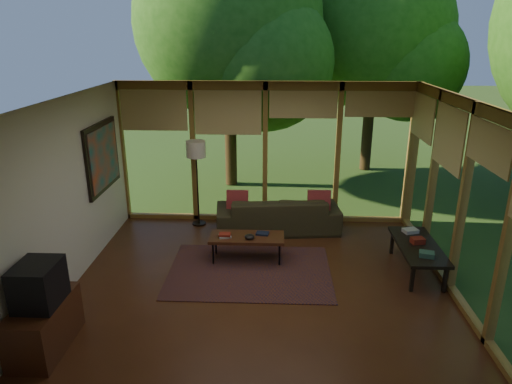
{
  "coord_description": "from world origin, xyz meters",
  "views": [
    {
      "loc": [
        0.18,
        -5.93,
        3.51
      ],
      "look_at": [
        -0.1,
        0.7,
        1.2
      ],
      "focal_mm": 32.0,
      "sensor_mm": 36.0,
      "label": 1
    }
  ],
  "objects_px": {
    "media_cabinet": "(44,326)",
    "coffee_table": "(247,238)",
    "side_console": "(418,247)",
    "sofa": "(278,213)",
    "floor_lamp": "(196,154)",
    "television": "(38,284)"
  },
  "relations": [
    {
      "from": "media_cabinet",
      "to": "coffee_table",
      "type": "bearing_deg",
      "value": 46.1
    },
    {
      "from": "media_cabinet",
      "to": "side_console",
      "type": "relative_size",
      "value": 0.71
    },
    {
      "from": "sofa",
      "to": "floor_lamp",
      "type": "xyz_separation_m",
      "value": [
        -1.53,
        0.2,
        1.07
      ]
    },
    {
      "from": "sofa",
      "to": "television",
      "type": "distance_m",
      "value": 4.49
    },
    {
      "from": "sofa",
      "to": "side_console",
      "type": "relative_size",
      "value": 1.62
    },
    {
      "from": "television",
      "to": "floor_lamp",
      "type": "bearing_deg",
      "value": 72.53
    },
    {
      "from": "coffee_table",
      "to": "media_cabinet",
      "type": "bearing_deg",
      "value": -133.9
    },
    {
      "from": "coffee_table",
      "to": "side_console",
      "type": "xyz_separation_m",
      "value": [
        2.65,
        -0.26,
        0.02
      ]
    },
    {
      "from": "sofa",
      "to": "television",
      "type": "xyz_separation_m",
      "value": [
        -2.7,
        -3.55,
        0.52
      ]
    },
    {
      "from": "floor_lamp",
      "to": "side_console",
      "type": "relative_size",
      "value": 1.18
    },
    {
      "from": "television",
      "to": "coffee_table",
      "type": "bearing_deg",
      "value": 46.35
    },
    {
      "from": "sofa",
      "to": "side_console",
      "type": "distance_m",
      "value": 2.62
    },
    {
      "from": "sofa",
      "to": "floor_lamp",
      "type": "relative_size",
      "value": 1.37
    },
    {
      "from": "floor_lamp",
      "to": "coffee_table",
      "type": "relative_size",
      "value": 1.38
    },
    {
      "from": "sofa",
      "to": "media_cabinet",
      "type": "height_order",
      "value": "sofa"
    },
    {
      "from": "television",
      "to": "coffee_table",
      "type": "xyz_separation_m",
      "value": [
        2.2,
        2.31,
        -0.46
      ]
    },
    {
      "from": "floor_lamp",
      "to": "sofa",
      "type": "bearing_deg",
      "value": -7.58
    },
    {
      "from": "media_cabinet",
      "to": "coffee_table",
      "type": "distance_m",
      "value": 3.2
    },
    {
      "from": "side_console",
      "to": "sofa",
      "type": "bearing_deg",
      "value": 145.0
    },
    {
      "from": "sofa",
      "to": "media_cabinet",
      "type": "relative_size",
      "value": 2.27
    },
    {
      "from": "media_cabinet",
      "to": "television",
      "type": "height_order",
      "value": "television"
    },
    {
      "from": "sofa",
      "to": "media_cabinet",
      "type": "distance_m",
      "value": 4.47
    }
  ]
}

